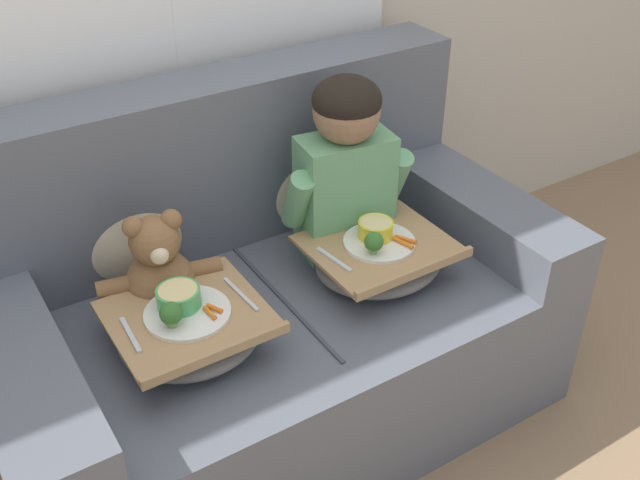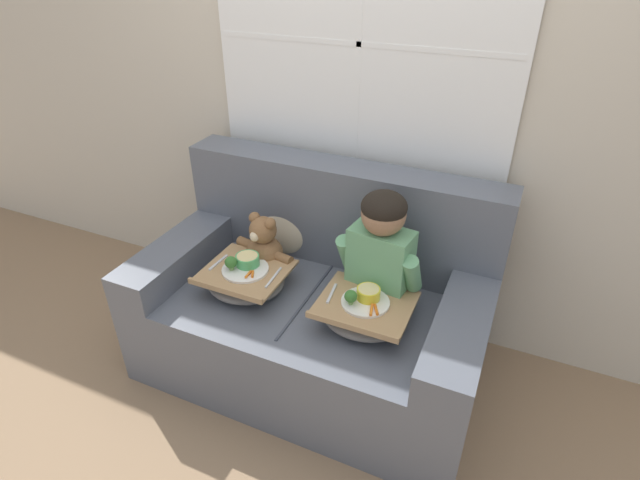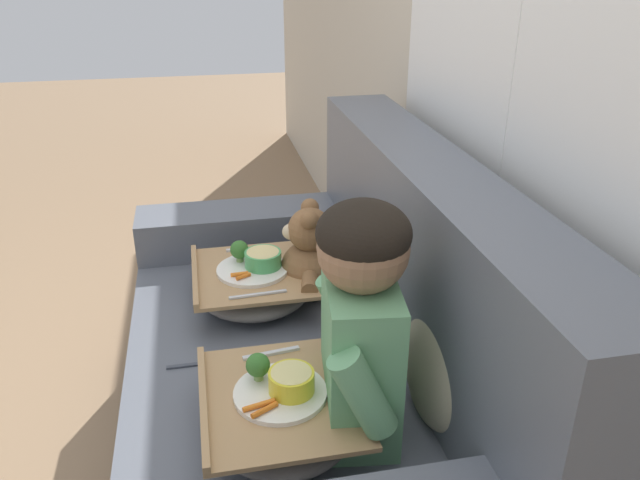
% 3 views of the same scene
% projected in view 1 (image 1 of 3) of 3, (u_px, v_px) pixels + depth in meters
% --- Properties ---
extents(ground_plane, '(14.00, 14.00, 0.00)m').
position_uv_depth(ground_plane, '(279.00, 406.00, 2.45)').
color(ground_plane, '#8E7051').
extents(couch, '(1.66, 0.95, 1.01)m').
position_uv_depth(couch, '(264.00, 311.00, 2.30)').
color(couch, '#565B66').
rests_on(couch, ground_plane).
extents(throw_pillow_behind_child, '(0.36, 0.18, 0.38)m').
position_uv_depth(throw_pillow_behind_child, '(310.00, 172.00, 2.43)').
color(throw_pillow_behind_child, '#C1B293').
rests_on(throw_pillow_behind_child, couch).
extents(throw_pillow_behind_teddy, '(0.34, 0.16, 0.35)m').
position_uv_depth(throw_pillow_behind_teddy, '(131.00, 226.00, 2.16)').
color(throw_pillow_behind_teddy, '#C1B293').
rests_on(throw_pillow_behind_teddy, couch).
extents(child_figure, '(0.41, 0.22, 0.57)m').
position_uv_depth(child_figure, '(346.00, 159.00, 2.21)').
color(child_figure, '#66A370').
rests_on(child_figure, couch).
extents(teddy_bear, '(0.35, 0.25, 0.32)m').
position_uv_depth(teddy_bear, '(160.00, 272.00, 2.03)').
color(teddy_bear, brown).
rests_on(teddy_bear, couch).
extents(lap_tray_child, '(0.41, 0.36, 0.19)m').
position_uv_depth(lap_tray_child, '(378.00, 257.00, 2.22)').
color(lap_tray_child, slate).
rests_on(lap_tray_child, child_figure).
extents(lap_tray_teddy, '(0.39, 0.37, 0.19)m').
position_uv_depth(lap_tray_teddy, '(189.00, 329.00, 1.95)').
color(lap_tray_teddy, slate).
rests_on(lap_tray_teddy, teddy_bear).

